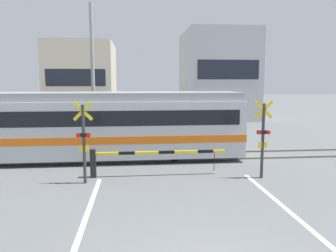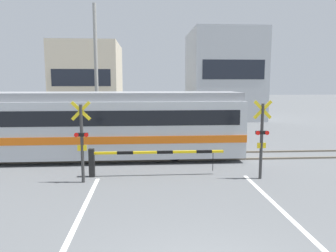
{
  "view_description": "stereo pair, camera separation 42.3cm",
  "coord_description": "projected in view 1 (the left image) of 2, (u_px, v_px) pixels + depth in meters",
  "views": [
    {
      "loc": [
        -1.42,
        -4.77,
        3.53
      ],
      "look_at": [
        0.0,
        9.28,
        1.6
      ],
      "focal_mm": 35.0,
      "sensor_mm": 36.0,
      "label": 1
    },
    {
      "loc": [
        -1.0,
        -4.8,
        3.53
      ],
      "look_at": [
        0.0,
        9.28,
        1.6
      ],
      "focal_mm": 35.0,
      "sensor_mm": 36.0,
      "label": 2
    }
  ],
  "objects": [
    {
      "name": "rail_track_far",
      "position": [
        165.0,
        153.0,
        16.01
      ],
      "size": [
        50.0,
        0.1,
        0.08
      ],
      "color": "#6B6051",
      "rests_on": "ground_plane"
    },
    {
      "name": "crossing_barrier_far",
      "position": [
        188.0,
        132.0,
        18.31
      ],
      "size": [
        5.06,
        0.2,
        1.06
      ],
      "color": "black",
      "rests_on": "ground_plane"
    },
    {
      "name": "rail_track_near",
      "position": [
        168.0,
        160.0,
        14.6
      ],
      "size": [
        50.0,
        0.1,
        0.08
      ],
      "color": "#6B6051",
      "rests_on": "ground_plane"
    },
    {
      "name": "utility_pole_streetside",
      "position": [
        93.0,
        72.0,
        19.78
      ],
      "size": [
        0.22,
        0.22,
        8.14
      ],
      "color": "gray",
      "rests_on": "ground_plane"
    },
    {
      "name": "building_left_of_street",
      "position": [
        83.0,
        82.0,
        30.42
      ],
      "size": [
        5.71,
        7.72,
        6.97
      ],
      "color": "beige",
      "rests_on": "ground_plane"
    },
    {
      "name": "crossing_signal_left",
      "position": [
        84.0,
        139.0,
        11.23
      ],
      "size": [
        0.68,
        0.15,
        2.87
      ],
      "color": "#333333",
      "rests_on": "ground_plane"
    },
    {
      "name": "commuter_train",
      "position": [
        62.0,
        124.0,
        14.63
      ],
      "size": [
        16.09,
        2.82,
        3.05
      ],
      "color": "#B7BCC1",
      "rests_on": "ground_plane"
    },
    {
      "name": "crossing_barrier_near",
      "position": [
        134.0,
        157.0,
        12.18
      ],
      "size": [
        5.06,
        0.2,
        1.06
      ],
      "color": "black",
      "rests_on": "ground_plane"
    },
    {
      "name": "road_stripe_right",
      "position": [
        331.0,
        247.0,
        7.03
      ],
      "size": [
        0.14,
        10.92,
        0.01
      ],
      "color": "white",
      "rests_on": "ground_plane"
    },
    {
      "name": "building_right_of_street",
      "position": [
        217.0,
        75.0,
        31.6
      ],
      "size": [
        6.36,
        7.72,
        8.22
      ],
      "color": "#B2B7BC",
      "rests_on": "ground_plane"
    },
    {
      "name": "crossing_signal_right",
      "position": [
        263.0,
        136.0,
        11.87
      ],
      "size": [
        0.68,
        0.15,
        2.87
      ],
      "color": "#333333",
      "rests_on": "ground_plane"
    }
  ]
}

